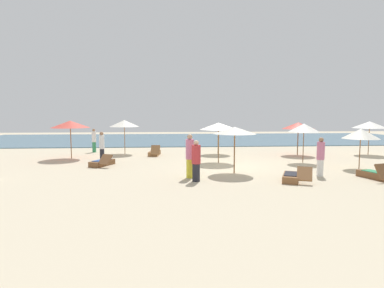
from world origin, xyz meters
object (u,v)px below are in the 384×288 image
(umbrella_2, at_px, (298,126))
(umbrella_4, at_px, (304,128))
(umbrella_7, at_px, (218,126))
(umbrella_1, at_px, (361,134))
(person_2, at_px, (102,146))
(lounger_4, at_px, (376,175))
(person_5, at_px, (94,140))
(umbrella_3, at_px, (70,124))
(lounger_1, at_px, (102,163))
(person_4, at_px, (321,157))
(lounger_5, at_px, (292,177))
(lounger_0, at_px, (155,153))
(umbrella_5, at_px, (235,130))
(person_0, at_px, (190,156))
(umbrella_6, at_px, (124,123))
(umbrella_0, at_px, (219,126))
(person_1, at_px, (196,161))
(umbrella_8, at_px, (370,125))

(umbrella_2, height_order, umbrella_4, umbrella_4)
(umbrella_2, bearing_deg, umbrella_7, 170.11)
(umbrella_1, relative_size, person_2, 1.16)
(lounger_4, height_order, person_5, person_5)
(umbrella_3, distance_m, lounger_1, 4.21)
(lounger_1, height_order, person_4, person_4)
(lounger_5, relative_size, person_4, 1.04)
(umbrella_7, height_order, lounger_4, umbrella_7)
(lounger_0, height_order, person_2, person_2)
(umbrella_5, relative_size, person_2, 1.24)
(umbrella_2, height_order, person_0, umbrella_2)
(umbrella_3, bearing_deg, umbrella_5, -30.77)
(umbrella_6, xyz_separation_m, lounger_4, (11.74, -9.17, -1.90))
(umbrella_4, bearing_deg, umbrella_0, 175.12)
(umbrella_0, distance_m, umbrella_2, 6.37)
(umbrella_7, relative_size, person_1, 1.27)
(lounger_4, distance_m, person_4, 2.33)
(person_0, bearing_deg, person_1, -73.50)
(umbrella_5, xyz_separation_m, lounger_1, (-6.52, 2.51, -1.81))
(umbrella_1, distance_m, person_2, 13.70)
(umbrella_4, xyz_separation_m, lounger_0, (-8.44, 3.70, -1.79))
(umbrella_0, relative_size, umbrella_3, 0.96)
(umbrella_4, xyz_separation_m, person_5, (-12.80, 5.75, -1.10))
(umbrella_1, bearing_deg, umbrella_3, 163.09)
(umbrella_6, relative_size, umbrella_7, 1.08)
(umbrella_0, bearing_deg, umbrella_2, 25.95)
(umbrella_0, xyz_separation_m, person_4, (3.86, -4.13, -1.18))
(umbrella_5, bearing_deg, umbrella_2, 47.22)
(umbrella_0, distance_m, person_5, 9.77)
(umbrella_2, height_order, umbrella_3, umbrella_3)
(lounger_5, xyz_separation_m, person_0, (-4.13, 0.97, 0.78))
(lounger_5, relative_size, person_2, 1.04)
(umbrella_1, relative_size, umbrella_6, 0.87)
(lounger_4, bearing_deg, person_5, 143.93)
(person_1, bearing_deg, lounger_4, -0.85)
(umbrella_2, bearing_deg, umbrella_0, -154.05)
(umbrella_0, relative_size, lounger_0, 1.31)
(umbrella_1, relative_size, person_4, 1.17)
(lounger_4, bearing_deg, umbrella_2, 91.65)
(umbrella_3, height_order, lounger_4, umbrella_3)
(umbrella_3, height_order, umbrella_5, umbrella_3)
(umbrella_6, bearing_deg, lounger_1, -95.72)
(person_1, bearing_deg, umbrella_0, 70.67)
(umbrella_1, xyz_separation_m, umbrella_7, (-6.14, 6.19, 0.15))
(umbrella_7, distance_m, person_0, 8.18)
(umbrella_1, height_order, person_2, umbrella_1)
(person_1, bearing_deg, umbrella_8, 31.22)
(person_0, bearing_deg, person_5, 123.43)
(umbrella_3, distance_m, person_0, 9.34)
(umbrella_3, relative_size, person_2, 1.34)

